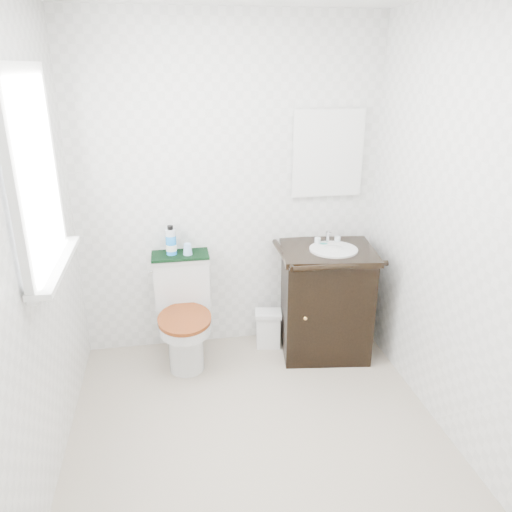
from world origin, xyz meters
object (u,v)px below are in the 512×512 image
object	(u,v)px
trash_bin	(268,328)
mouthwash_bottle	(171,241)
cup	(188,249)
toilet	(184,317)
vanity	(326,298)

from	to	relation	value
trash_bin	mouthwash_bottle	bearing A→B (deg)	174.94
trash_bin	cup	xyz separation A→B (m)	(-0.58, 0.03, 0.68)
toilet	trash_bin	size ratio (longest dim) A/B	2.65
toilet	mouthwash_bottle	xyz separation A→B (m)	(-0.06, 0.13, 0.54)
toilet	vanity	xyz separation A→B (m)	(1.04, -0.07, 0.09)
vanity	trash_bin	bearing A→B (deg)	162.19
vanity	mouthwash_bottle	size ratio (longest dim) A/B	4.32
trash_bin	cup	distance (m)	0.89
toilet	vanity	world-z (taller)	vanity
mouthwash_bottle	toilet	bearing A→B (deg)	-65.07
trash_bin	mouthwash_bottle	distance (m)	1.01
trash_bin	mouthwash_bottle	xyz separation A→B (m)	(-0.69, 0.06, 0.73)
toilet	trash_bin	xyz separation A→B (m)	(0.64, 0.06, -0.19)
cup	vanity	bearing A→B (deg)	-9.42
vanity	cup	world-z (taller)	vanity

